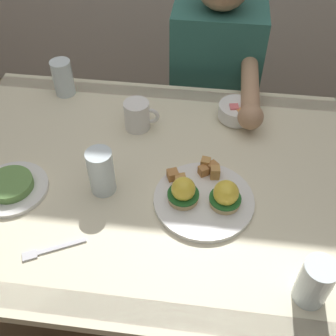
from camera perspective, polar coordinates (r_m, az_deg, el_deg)
ground_plane at (r=1.79m, az=-2.36°, el=-17.40°), size 6.00×6.00×0.00m
dining_table at (r=1.25m, az=-3.22°, el=-4.34°), size 1.20×0.90×0.74m
eggs_benedict_plate at (r=1.09m, az=5.04°, el=-3.79°), size 0.27×0.27×0.09m
fruit_bowl at (r=1.36m, az=9.52°, el=7.75°), size 0.12×0.12×0.06m
coffee_mug at (r=1.30m, az=-4.25°, el=7.41°), size 0.11×0.08×0.09m
fork at (r=1.06m, az=-16.07°, el=-10.85°), size 0.15×0.09×0.00m
water_glass_near at (r=1.48m, az=-14.37°, el=11.87°), size 0.07×0.07×0.13m
water_glass_far at (r=1.11m, az=-9.23°, el=-0.80°), size 0.07×0.07×0.14m
water_glass_extra at (r=0.96m, az=19.60°, el=-14.97°), size 0.07×0.07×0.12m
side_plate at (r=1.20m, az=-20.99°, el=-2.44°), size 0.20×0.20×0.04m
diner_person at (r=1.68m, az=6.50°, el=11.33°), size 0.34×0.54×1.14m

